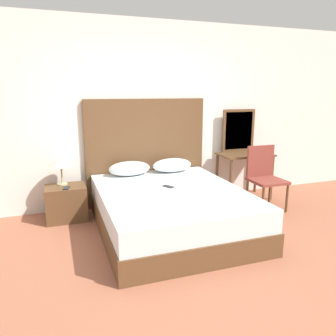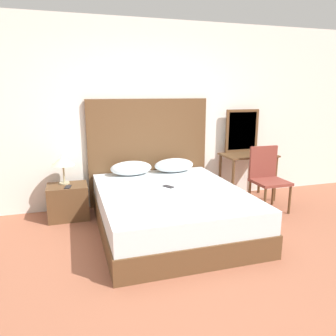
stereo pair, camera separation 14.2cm
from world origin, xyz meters
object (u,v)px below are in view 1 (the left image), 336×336
(vanity_desk, at_px, (245,162))
(chair, at_px, (264,174))
(nightstand, at_px, (66,203))
(table_lamp, at_px, (61,162))
(bed, at_px, (171,210))
(phone_on_bed, at_px, (168,187))
(phone_on_nightstand, at_px, (66,188))

(vanity_desk, xyz_separation_m, chair, (0.04, -0.48, -0.08))
(nightstand, bearing_deg, chair, -9.46)
(chair, bearing_deg, vanity_desk, 94.39)
(table_lamp, height_order, vanity_desk, table_lamp)
(bed, height_order, table_lamp, table_lamp)
(phone_on_bed, height_order, nightstand, phone_on_bed)
(phone_on_nightstand, bearing_deg, vanity_desk, 2.46)
(phone_on_bed, bearing_deg, bed, -94.64)
(phone_on_bed, relative_size, vanity_desk, 0.20)
(table_lamp, distance_m, phone_on_nightstand, 0.36)
(phone_on_bed, relative_size, table_lamp, 0.42)
(phone_on_bed, distance_m, phone_on_nightstand, 1.34)
(vanity_desk, distance_m, chair, 0.48)
(vanity_desk, relative_size, chair, 0.89)
(phone_on_bed, bearing_deg, chair, 7.04)
(phone_on_bed, relative_size, phone_on_nightstand, 1.02)
(nightstand, bearing_deg, table_lamp, 109.60)
(bed, distance_m, vanity_desk, 1.76)
(table_lamp, xyz_separation_m, phone_on_nightstand, (0.04, -0.19, -0.31))
(nightstand, distance_m, vanity_desk, 2.77)
(bed, bearing_deg, vanity_desk, 27.36)
(nightstand, distance_m, phone_on_nightstand, 0.26)
(phone_on_bed, bearing_deg, phone_on_nightstand, 155.56)
(table_lamp, bearing_deg, vanity_desk, -1.47)
(phone_on_bed, xyz_separation_m, nightstand, (-1.23, 0.66, -0.29))
(vanity_desk, bearing_deg, table_lamp, 178.53)
(bed, relative_size, nightstand, 4.03)
(phone_on_nightstand, bearing_deg, bed, -29.32)
(bed, xyz_separation_m, nightstand, (-1.22, 0.78, -0.03))
(nightstand, height_order, vanity_desk, vanity_desk)
(nightstand, xyz_separation_m, phone_on_nightstand, (0.01, -0.11, 0.24))
(table_lamp, height_order, phone_on_nightstand, table_lamp)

